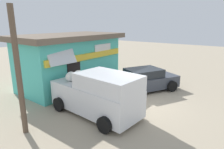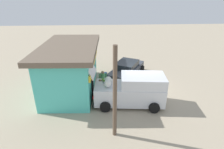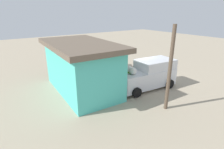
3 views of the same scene
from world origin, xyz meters
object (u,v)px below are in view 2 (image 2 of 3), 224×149
object	(u,v)px
delivery_van	(132,90)
paint_bucket	(106,74)
parked_sedan	(127,70)
vendor_standing	(103,79)
unloaded_banana_pile	(82,99)
storefront_bar	(71,67)
customer_bending	(100,89)

from	to	relation	value
delivery_van	paint_bucket	world-z (taller)	delivery_van
parked_sedan	vendor_standing	size ratio (longest dim) A/B	2.96
unloaded_banana_pile	paint_bucket	distance (m)	4.40
storefront_bar	vendor_standing	distance (m)	2.44
paint_bucket	vendor_standing	bearing A→B (deg)	173.82
unloaded_banana_pile	paint_bucket	world-z (taller)	unloaded_banana_pile
vendor_standing	paint_bucket	world-z (taller)	vendor_standing
storefront_bar	parked_sedan	world-z (taller)	storefront_bar
storefront_bar	parked_sedan	xyz separation A→B (m)	(1.89, -4.33, -1.09)
storefront_bar	paint_bucket	world-z (taller)	storefront_bar
parked_sedan	storefront_bar	bearing A→B (deg)	113.56
unloaded_banana_pile	storefront_bar	bearing A→B (deg)	23.92
storefront_bar	parked_sedan	size ratio (longest dim) A/B	1.53
storefront_bar	delivery_van	size ratio (longest dim) A/B	1.40
customer_bending	unloaded_banana_pile	size ratio (longest dim) A/B	1.79
storefront_bar	parked_sedan	distance (m)	4.85
unloaded_banana_pile	paint_bucket	size ratio (longest dim) A/B	2.32
storefront_bar	delivery_van	bearing A→B (deg)	-118.98
vendor_standing	unloaded_banana_pile	distance (m)	2.21
delivery_van	vendor_standing	size ratio (longest dim) A/B	3.22
vendor_standing	storefront_bar	bearing A→B (deg)	80.82
vendor_standing	unloaded_banana_pile	size ratio (longest dim) A/B	1.95
unloaded_banana_pile	vendor_standing	bearing A→B (deg)	-41.63
delivery_van	parked_sedan	distance (m)	4.17
storefront_bar	vendor_standing	xyz separation A→B (m)	(-0.37, -2.26, -0.84)
delivery_van	vendor_standing	world-z (taller)	delivery_van
customer_bending	unloaded_banana_pile	xyz separation A→B (m)	(-0.21, 1.23, -0.62)
storefront_bar	unloaded_banana_pile	distance (m)	2.60
customer_bending	paint_bucket	bearing A→B (deg)	-6.49
customer_bending	paint_bucket	world-z (taller)	customer_bending
vendor_standing	paint_bucket	distance (m)	2.61
delivery_van	unloaded_banana_pile	size ratio (longest dim) A/B	6.29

